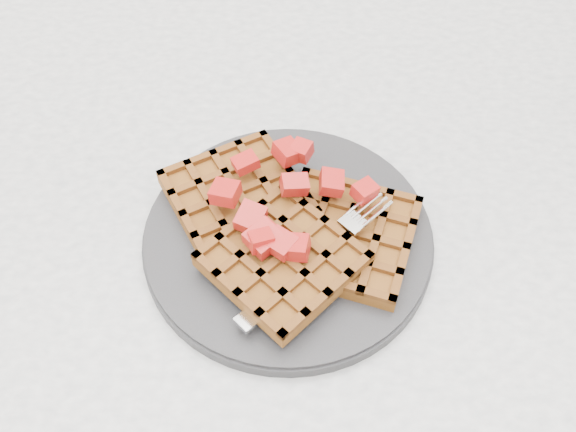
{
  "coord_description": "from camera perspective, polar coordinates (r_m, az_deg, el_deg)",
  "views": [
    {
      "loc": [
        -0.07,
        -0.33,
        1.23
      ],
      "look_at": [
        -0.06,
        0.0,
        0.79
      ],
      "focal_mm": 40.0,
      "sensor_mm": 36.0,
      "label": 1
    }
  ],
  "objects": [
    {
      "name": "table",
      "position": [
        0.68,
        5.35,
        -7.85
      ],
      "size": [
        1.2,
        0.8,
        0.75
      ],
      "color": "beige",
      "rests_on": "ground"
    },
    {
      "name": "plate",
      "position": [
        0.58,
        -0.0,
        -1.91
      ],
      "size": [
        0.26,
        0.26,
        0.02
      ],
      "primitive_type": "cylinder",
      "color": "black",
      "rests_on": "table"
    },
    {
      "name": "waffles",
      "position": [
        0.56,
        0.02,
        -1.1
      ],
      "size": [
        0.24,
        0.23,
        0.03
      ],
      "color": "brown",
      "rests_on": "plate"
    },
    {
      "name": "strawberry_pile",
      "position": [
        0.54,
        0.0,
        0.89
      ],
      "size": [
        0.15,
        0.15,
        0.02
      ],
      "primitive_type": null,
      "color": "#890304",
      "rests_on": "waffles"
    },
    {
      "name": "fork",
      "position": [
        0.55,
        3.35,
        -3.67
      ],
      "size": [
        0.15,
        0.14,
        0.02
      ],
      "primitive_type": null,
      "rotation": [
        0.0,
        0.0,
        -0.82
      ],
      "color": "silver",
      "rests_on": "plate"
    }
  ]
}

